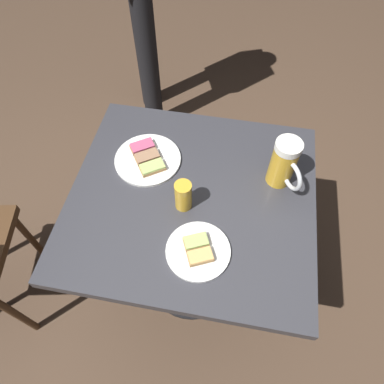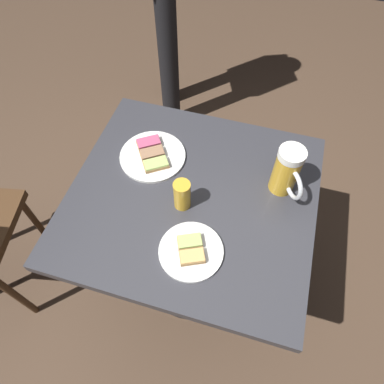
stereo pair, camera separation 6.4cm
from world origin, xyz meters
name	(u,v)px [view 1 (the left image)]	position (x,y,z in m)	size (l,w,h in m)	color
ground_plane	(192,274)	(0.00, 0.00, 0.00)	(6.00, 6.00, 0.00)	#4C3828
cafe_table	(192,218)	(0.00, 0.00, 0.58)	(0.74, 0.80, 0.73)	black
plate_near	(148,159)	(-0.12, -0.18, 0.74)	(0.23, 0.23, 0.03)	white
plate_far	(198,250)	(0.19, 0.05, 0.74)	(0.19, 0.19, 0.03)	white
beer_mug	(284,164)	(-0.11, 0.27, 0.82)	(0.13, 0.10, 0.18)	gold
beer_glass_small	(183,196)	(0.04, -0.02, 0.78)	(0.05, 0.05, 0.11)	gold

